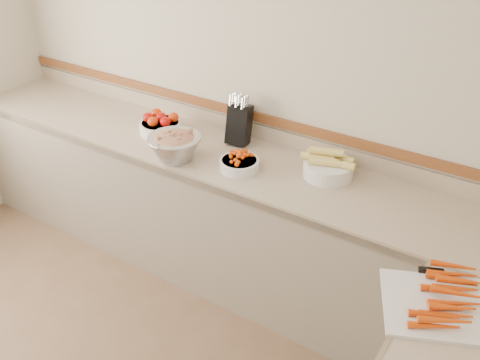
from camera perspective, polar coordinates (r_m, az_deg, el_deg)
The scene contains 8 objects.
back_wall at distance 3.34m, azimuth 1.03°, elevation 10.99°, with size 4.00×4.00×0.00m, color beige.
counter_back at distance 3.50m, azimuth -1.92°, elevation -3.73°, with size 4.00×0.65×1.08m.
knife_block at distance 3.35m, azimuth -0.09°, elevation 6.09°, with size 0.16×0.18×0.33m.
tomato_bowl at distance 3.55m, azimuth -8.51°, elevation 5.87°, with size 0.28×0.28×0.14m.
cherry_tomato_bowl at distance 3.09m, azimuth -0.09°, elevation 1.89°, with size 0.23×0.23×0.13m.
corn_bowl at distance 3.05m, azimuth 9.39°, elevation 1.49°, with size 0.32×0.29×0.17m.
rhubarb_bowl at distance 3.19m, azimuth -6.98°, elevation 3.69°, with size 0.32×0.32×0.18m.
cutting_board at distance 2.35m, azimuth 21.17°, elevation -12.01°, with size 0.60×0.54×0.07m.
Camera 1 is at (1.65, -0.67, 2.45)m, focal length 40.00 mm.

